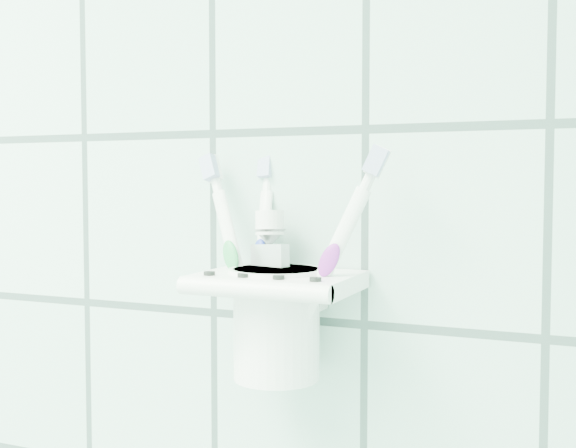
# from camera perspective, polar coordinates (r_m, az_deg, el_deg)

# --- Properties ---
(holder_bracket) EXTENTS (0.12, 0.10, 0.04)m
(holder_bracket) POSITION_cam_1_polar(r_m,az_deg,el_deg) (0.58, -0.73, -4.73)
(holder_bracket) COLOR white
(holder_bracket) RESTS_ON wall_back
(cup) EXTENTS (0.08, 0.08, 0.09)m
(cup) POSITION_cam_1_polar(r_m,az_deg,el_deg) (0.59, -0.91, -7.49)
(cup) COLOR white
(cup) RESTS_ON holder_bracket
(toothbrush_pink) EXTENTS (0.07, 0.05, 0.19)m
(toothbrush_pink) POSITION_cam_1_polar(r_m,az_deg,el_deg) (0.57, -2.18, -2.13)
(toothbrush_pink) COLOR white
(toothbrush_pink) RESTS_ON cup
(toothbrush_blue) EXTENTS (0.02, 0.06, 0.18)m
(toothbrush_blue) POSITION_cam_1_polar(r_m,az_deg,el_deg) (0.59, -2.76, -2.43)
(toothbrush_blue) COLOR white
(toothbrush_blue) RESTS_ON cup
(toothbrush_orange) EXTENTS (0.08, 0.03, 0.19)m
(toothbrush_orange) POSITION_cam_1_polar(r_m,az_deg,el_deg) (0.57, -0.87, -2.04)
(toothbrush_orange) COLOR white
(toothbrush_orange) RESTS_ON cup
(toothpaste_tube) EXTENTS (0.04, 0.04, 0.13)m
(toothpaste_tube) POSITION_cam_1_polar(r_m,az_deg,el_deg) (0.60, -1.35, -4.16)
(toothpaste_tube) COLOR silver
(toothpaste_tube) RESTS_ON cup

